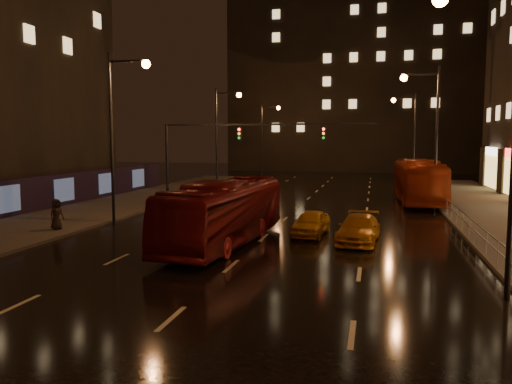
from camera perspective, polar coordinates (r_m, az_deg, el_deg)
ground at (r=35.43m, az=4.38°, el=-2.17°), size 140.00×140.00×0.00m
sidewalk_left at (r=35.53m, az=-19.05°, el=-2.34°), size 7.00×70.00×0.15m
building_distant at (r=87.63m, az=12.68°, el=14.34°), size 44.00×16.00×36.00m
hoarding_left at (r=35.18m, az=-26.84°, el=-0.80°), size 0.30×46.00×2.50m
traffic_signal at (r=36.21m, az=-3.53°, el=5.53°), size 15.31×0.32×6.20m
streetlight_right at (r=17.06m, az=25.46°, el=10.22°), size 2.64×0.50×10.00m
railing_right at (r=33.24m, az=21.48°, el=-1.55°), size 0.05×56.00×1.00m
bus_red at (r=24.04m, az=-3.60°, el=-2.32°), size 3.38×11.22×3.08m
bus_curb at (r=41.93m, az=18.04°, el=1.19°), size 3.31×12.47×3.45m
taxi_near at (r=26.44m, az=6.28°, el=-3.53°), size 1.95×4.00×1.31m
taxi_far at (r=25.03m, az=11.66°, el=-4.15°), size 2.23×4.69×1.32m
pedestrian_c at (r=29.19m, az=-21.85°, el=-2.36°), size 0.72×0.93×1.68m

